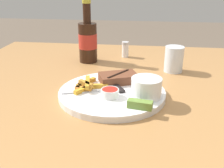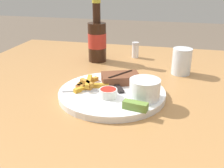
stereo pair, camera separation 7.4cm
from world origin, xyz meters
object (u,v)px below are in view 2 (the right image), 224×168
Objects in this scene: dinner_plate at (112,93)px; dipping_sauce_cup at (107,92)px; steak_portion at (121,78)px; fork_utensil at (84,90)px; coleslaw_cup at (145,88)px; pickle_spear at (135,106)px; salt_shaker at (135,50)px; knife_utensil at (115,84)px; beer_bottle at (97,39)px; drinking_glass at (182,61)px.

dipping_sauce_cup is (-0.00, -0.04, 0.02)m from dinner_plate.
steak_portion reaches higher than fork_utensil.
coleslaw_cup reaches higher than pickle_spear.
salt_shaker is at bearing 90.82° from steak_portion.
steak_portion reaches higher than dinner_plate.
coleslaw_cup is 1.27× the size of pickle_spear.
dinner_plate is 2.31× the size of fork_utensil.
dipping_sauce_cup is 0.32× the size of knife_utensil.
beer_bottle reaches higher than dinner_plate.
steak_portion is 2.01× the size of salt_shaker.
steak_portion reaches higher than dipping_sauce_cup.
salt_shaker is at bearing -31.13° from knife_utensil.
knife_utensil is 0.28m from drinking_glass.
salt_shaker is at bearing 98.70° from pickle_spear.
fork_utensil is 0.10m from knife_utensil.
dinner_plate is at bearing -66.72° from beer_bottle.
dipping_sauce_cup is (-0.10, -0.01, -0.02)m from coleslaw_cup.
beer_bottle is 3.78× the size of salt_shaker.
knife_utensil is 0.31m from beer_bottle.
dinner_plate is 2.33× the size of steak_portion.
coleslaw_cup is at bearing -157.03° from knife_utensil.
pickle_spear is 0.47m from beer_bottle.
beer_bottle reaches higher than fork_utensil.
dinner_plate is 0.07m from steak_portion.
coleslaw_cup is 0.42m from beer_bottle.
fork_utensil is 0.38m from drinking_glass.
pickle_spear is at bearing -66.65° from steak_portion.
knife_utensil is (-0.00, 0.04, 0.01)m from dinner_plate.
dinner_plate is 0.13m from pickle_spear.
fork_utensil is (-0.17, 0.01, -0.03)m from coleslaw_cup.
drinking_glass is at bearing -13.36° from beer_bottle.
fork_utensil is 0.43m from salt_shaker.
knife_utensil is 1.66× the size of drinking_glass.
dipping_sauce_cup reaches higher than pickle_spear.
beer_bottle is (-0.14, 0.32, 0.08)m from dinner_plate.
dinner_plate is 0.40m from salt_shaker.
fork_utensil is at bearing 100.27° from knife_utensil.
dinner_plate is 0.35m from beer_bottle.
beer_bottle is at bearing 166.64° from drinking_glass.
coleslaw_cup is 1.67× the size of dipping_sauce_cup.
steak_portion is 0.99× the size of fork_utensil.
dinner_plate is at bearing -99.48° from steak_portion.
drinking_glass reaches higher than salt_shaker.
pickle_spear reaches higher than fork_utensil.
dinner_plate is 0.31m from drinking_glass.
knife_utensil is at bearing 120.84° from pickle_spear.
beer_bottle is at bearing 117.78° from pickle_spear.
pickle_spear is (0.08, -0.05, -0.00)m from dipping_sauce_cup.
coleslaw_cup is 0.07m from pickle_spear.
coleslaw_cup is at bearing 77.58° from pickle_spear.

